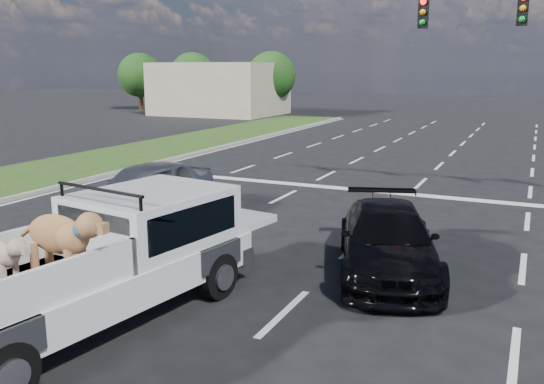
{
  "coord_description": "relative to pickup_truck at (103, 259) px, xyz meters",
  "views": [
    {
      "loc": [
        5.25,
        -8.06,
        3.93
      ],
      "look_at": [
        0.62,
        2.0,
        1.54
      ],
      "focal_mm": 38.0,
      "sensor_mm": 36.0,
      "label": 1
    }
  ],
  "objects": [
    {
      "name": "road_markings",
      "position": [
        0.74,
        7.94,
        -1.0
      ],
      "size": [
        17.75,
        60.0,
        0.01
      ],
      "color": "silver",
      "rests_on": "ground"
    },
    {
      "name": "pickup_truck",
      "position": [
        0.0,
        0.0,
        0.0
      ],
      "size": [
        2.93,
        5.97,
        2.14
      ],
      "rotation": [
        0.0,
        0.0,
        -0.16
      ],
      "color": "black",
      "rests_on": "ground"
    },
    {
      "name": "ground",
      "position": [
        0.74,
        1.37,
        -1.0
      ],
      "size": [
        160.0,
        160.0,
        0.0
      ],
      "primitive_type": "plane",
      "color": "black",
      "rests_on": "ground"
    },
    {
      "name": "black_coupe",
      "position": [
        3.55,
        4.02,
        -0.36
      ],
      "size": [
        3.09,
        4.8,
        1.29
      ],
      "primitive_type": "imported",
      "rotation": [
        0.0,
        0.0,
        0.31
      ],
      "color": "black",
      "rests_on": "ground"
    },
    {
      "name": "tree_far_a",
      "position": [
        -29.26,
        39.37,
        2.28
      ],
      "size": [
        4.2,
        4.2,
        5.4
      ],
      "color": "#332114",
      "rests_on": "ground"
    },
    {
      "name": "grass_median_left",
      "position": [
        -10.76,
        7.37,
        -0.95
      ],
      "size": [
        5.0,
        60.0,
        0.1
      ],
      "primitive_type": "cube",
      "color": "#1E4114",
      "rests_on": "ground"
    },
    {
      "name": "tree_far_b",
      "position": [
        -23.26,
        39.37,
        2.28
      ],
      "size": [
        4.2,
        4.2,
        5.4
      ],
      "color": "#332114",
      "rests_on": "ground"
    },
    {
      "name": "curb_left",
      "position": [
        -8.31,
        7.37,
        -0.93
      ],
      "size": [
        0.15,
        60.0,
        0.14
      ],
      "primitive_type": "cube",
      "color": "gray",
      "rests_on": "ground"
    },
    {
      "name": "building_left",
      "position": [
        -19.26,
        37.37,
        1.2
      ],
      "size": [
        10.0,
        8.0,
        4.4
      ],
      "primitive_type": "cube",
      "color": "#BDAB90",
      "rests_on": "ground"
    },
    {
      "name": "silver_sedan",
      "position": [
        -3.36,
        5.59,
        -0.25
      ],
      "size": [
        2.12,
        4.53,
        1.5
      ],
      "primitive_type": "imported",
      "rotation": [
        0.0,
        0.0,
        -0.08
      ],
      "color": "#A7AAAE",
      "rests_on": "ground"
    },
    {
      "name": "tree_far_c",
      "position": [
        -15.26,
        39.37,
        2.28
      ],
      "size": [
        4.2,
        4.2,
        5.4
      ],
      "color": "#332114",
      "rests_on": "ground"
    }
  ]
}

